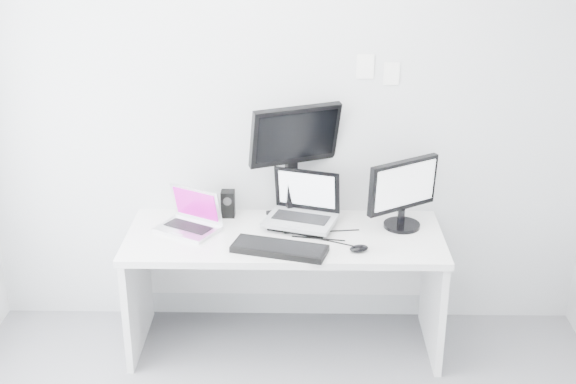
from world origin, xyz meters
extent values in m
plane|color=silver|center=(0.00, 1.60, 1.35)|extent=(3.60, 0.00, 3.60)
cube|color=silver|center=(0.00, 1.25, 0.36)|extent=(1.80, 0.70, 0.73)
cube|color=silver|center=(-0.56, 1.29, 0.86)|extent=(0.42, 0.38, 0.25)
cube|color=black|center=(-0.34, 1.50, 0.81)|extent=(0.09, 0.09, 0.16)
cube|color=#9DA0A4|center=(0.09, 1.35, 0.89)|extent=(0.47, 0.41, 0.33)
cube|color=black|center=(0.05, 1.50, 1.09)|extent=(0.56, 0.39, 0.72)
cube|color=black|center=(0.68, 1.37, 0.94)|extent=(0.50, 0.43, 0.42)
cube|color=black|center=(-0.02, 1.04, 0.75)|extent=(0.54, 0.31, 0.03)
ellipsoid|color=black|center=(0.41, 1.05, 0.75)|extent=(0.12, 0.10, 0.03)
cube|color=white|center=(0.45, 1.59, 1.62)|extent=(0.10, 0.00, 0.14)
cube|color=white|center=(0.60, 1.59, 1.58)|extent=(0.09, 0.00, 0.13)
camera|label=1|loc=(0.09, -2.66, 2.60)|focal=47.55mm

